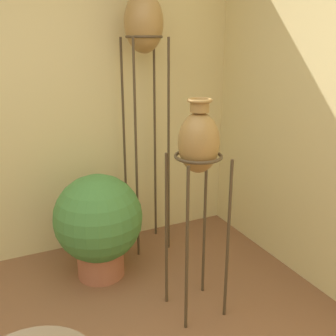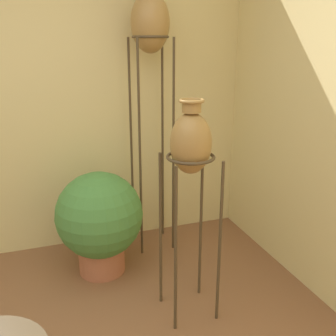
{
  "view_description": "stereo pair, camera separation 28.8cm",
  "coord_description": "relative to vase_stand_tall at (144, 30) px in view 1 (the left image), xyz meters",
  "views": [
    {
      "loc": [
        -0.12,
        -1.26,
        1.77
      ],
      "look_at": [
        1.04,
        1.22,
        0.87
      ],
      "focal_mm": 42.0,
      "sensor_mm": 36.0,
      "label": 1
    },
    {
      "loc": [
        0.14,
        -1.37,
        1.77
      ],
      "look_at": [
        1.04,
        1.22,
        0.87
      ],
      "focal_mm": 42.0,
      "sensor_mm": 36.0,
      "label": 2
    }
  ],
  "objects": [
    {
      "name": "wall_back",
      "position": [
        -1.06,
        0.28,
        -0.49
      ],
      "size": [
        7.92,
        0.06,
        2.7
      ],
      "color": "beige",
      "rests_on": "ground_plane"
    },
    {
      "name": "vase_stand_tall",
      "position": [
        0.0,
        0.0,
        0.0
      ],
      "size": [
        0.31,
        0.31,
        2.18
      ],
      "color": "#473823",
      "rests_on": "ground_plane"
    },
    {
      "name": "vase_stand_medium",
      "position": [
        -0.05,
        -0.97,
        -0.69
      ],
      "size": [
        0.31,
        0.31,
        1.45
      ],
      "color": "#473823",
      "rests_on": "ground_plane"
    },
    {
      "name": "potted_plant",
      "position": [
        -0.52,
        -0.3,
        -1.39
      ],
      "size": [
        0.67,
        0.67,
        0.82
      ],
      "color": "#B26647",
      "rests_on": "ground_plane"
    }
  ]
}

